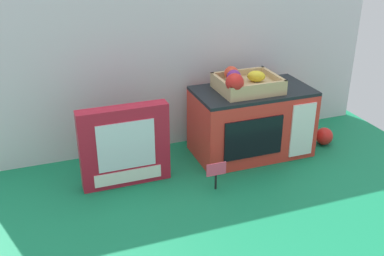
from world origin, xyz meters
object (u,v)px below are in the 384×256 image
Objects in this scene: toy_microwave at (251,122)px; loose_toy_apple at (324,136)px; cookie_set_box at (125,146)px; price_sign at (216,172)px; food_groups_crate at (244,83)px.

loose_toy_apple is at bearing -7.60° from toy_microwave.
loose_toy_apple is (0.31, -0.04, -0.10)m from toy_microwave.
cookie_set_box reaches higher than price_sign.
price_sign is (-0.19, -0.20, -0.23)m from food_groups_crate.
food_groups_crate reaches higher than loose_toy_apple.
price_sign is (-0.23, -0.20, -0.06)m from toy_microwave.
price_sign is 0.57m from loose_toy_apple.
toy_microwave reaches higher than price_sign.
cookie_set_box reaches higher than loose_toy_apple.
cookie_set_box is (-0.46, -0.05, -0.15)m from food_groups_crate.
price_sign is at bearing -133.81° from food_groups_crate.
food_groups_crate is 3.25× the size of loose_toy_apple.
toy_microwave is 6.22× the size of loose_toy_apple.
toy_microwave reaches higher than loose_toy_apple.
food_groups_crate is 2.29× the size of price_sign.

